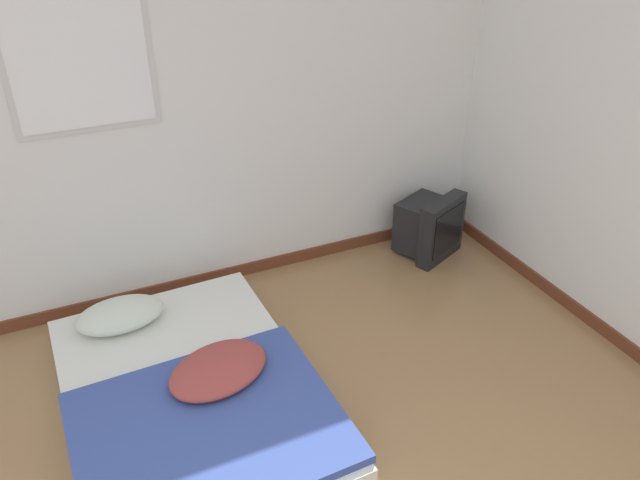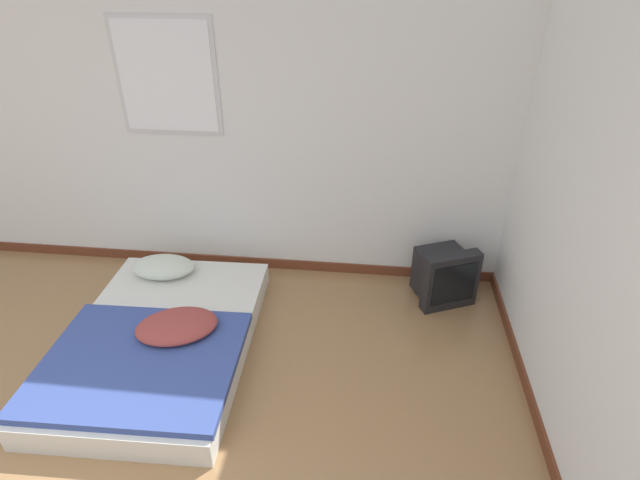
% 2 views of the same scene
% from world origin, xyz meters
% --- Properties ---
extents(wall_back, '(7.62, 0.08, 2.60)m').
position_xyz_m(wall_back, '(-0.00, 3.00, 1.29)').
color(wall_back, white).
rests_on(wall_back, ground_plane).
extents(mattress_bed, '(1.31, 1.87, 0.33)m').
position_xyz_m(mattress_bed, '(0.05, 1.80, 0.12)').
color(mattress_bed, silver).
rests_on(mattress_bed, ground_plane).
extents(crt_tv, '(0.53, 0.51, 0.49)m').
position_xyz_m(crt_tv, '(2.13, 2.67, 0.23)').
color(crt_tv, black).
rests_on(crt_tv, ground_plane).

